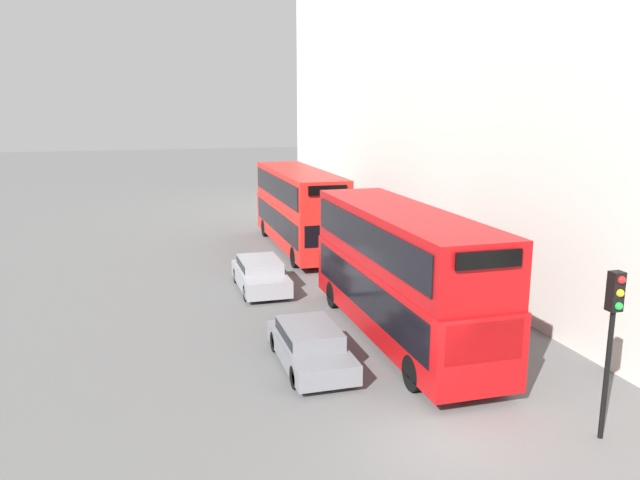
# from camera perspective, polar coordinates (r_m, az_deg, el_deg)

# --- Properties ---
(ground_plane) EXTENTS (200.00, 200.00, 0.00)m
(ground_plane) POSITION_cam_1_polar(r_m,az_deg,el_deg) (15.46, 10.87, -17.43)
(ground_plane) COLOR #5B5B5B
(bus_leading) EXTENTS (2.59, 10.60, 4.33)m
(bus_leading) POSITION_cam_1_polar(r_m,az_deg,el_deg) (20.42, 7.38, -2.61)
(bus_leading) COLOR #B20C0F
(bus_leading) RESTS_ON ground
(bus_second_in_queue) EXTENTS (2.59, 10.71, 4.23)m
(bus_second_in_queue) POSITION_cam_1_polar(r_m,az_deg,el_deg) (33.14, -1.93, 3.13)
(bus_second_in_queue) COLOR red
(bus_second_in_queue) RESTS_ON ground
(car_dark_sedan) EXTENTS (1.77, 4.25, 1.22)m
(car_dark_sedan) POSITION_cam_1_polar(r_m,az_deg,el_deg) (18.74, -0.91, -9.49)
(car_dark_sedan) COLOR slate
(car_dark_sedan) RESTS_ON ground
(car_hatchback) EXTENTS (1.83, 4.20, 1.32)m
(car_hatchback) POSITION_cam_1_polar(r_m,az_deg,el_deg) (26.19, -5.48, -3.06)
(car_hatchback) COLOR gray
(car_hatchback) RESTS_ON ground
(traffic_light) EXTENTS (0.30, 0.36, 4.01)m
(traffic_light) POSITION_cam_1_polar(r_m,az_deg,el_deg) (15.49, 25.21, -6.69)
(traffic_light) COLOR black
(traffic_light) RESTS_ON ground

